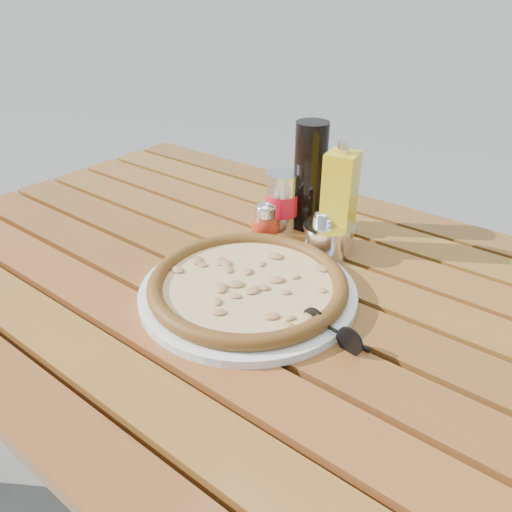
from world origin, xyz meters
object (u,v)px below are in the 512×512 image
Objects in this scene: sunglasses at (333,331)px; pepper_shaker at (265,223)px; plate at (248,291)px; soda_can at (282,202)px; parmesan_tin at (328,238)px; oregano_shaker at (323,230)px; dark_bottle at (310,176)px; table at (249,310)px; pizza at (248,283)px; olive_oil_cruet at (339,202)px.

pepper_shaker is at bearing 152.72° from sunglasses.
soda_can is (-0.10, 0.24, 0.05)m from plate.
parmesan_tin is at bearing 15.11° from pepper_shaker.
parmesan_tin is at bearing 130.42° from sunglasses.
oregano_shaker is 0.02m from parmesan_tin.
dark_bottle reaches higher than sunglasses.
table is 11.67× the size of soda_can.
oregano_shaker is at bearing 87.08° from pizza.
soda_can is (-0.10, 0.24, 0.04)m from pizza.
sunglasses is (0.27, -0.25, -0.04)m from soda_can.
pizza is 0.30m from dark_bottle.
dark_bottle reaches higher than pepper_shaker.
parmesan_tin is (0.03, 0.21, 0.01)m from pizza.
olive_oil_cruet reaches higher than soda_can.
plate is at bearing -77.03° from dark_bottle.
plate is 4.39× the size of pepper_shaker.
dark_bottle is 1.80× the size of parmesan_tin.
parmesan_tin is (0.13, -0.03, -0.03)m from soda_can.
pepper_shaker is at bearing -164.89° from parmesan_tin.
plate is at bearing -66.73° from soda_can.
table is 0.21m from oregano_shaker.
parmesan_tin is (0.03, 0.21, 0.02)m from plate.
table is 11.44× the size of parmesan_tin.
table is 17.07× the size of oregano_shaker.
oregano_shaker reaches higher than table.
pepper_shaker reaches higher than pizza.
sunglasses is at bearing -5.01° from pizza.
plate is 2.94× the size of parmesan_tin.
olive_oil_cruet reaches higher than table.
parmesan_tin is (0.07, 0.16, 0.11)m from table.
olive_oil_cruet reaches higher than parmesan_tin.
pepper_shaker is (-0.10, 0.17, 0.02)m from pizza.
plate is at bearing -177.17° from sunglasses.
soda_can is at bearing -133.55° from dark_bottle.
soda_can is 0.98× the size of parmesan_tin.
pizza is 1.99× the size of dark_bottle.
soda_can is at bearing 165.52° from parmesan_tin.
sunglasses is at bearing -57.42° from parmesan_tin.
soda_can is (-0.11, 0.02, 0.02)m from oregano_shaker.
pepper_shaker is 0.68× the size of soda_can.
pizza is (0.04, -0.05, 0.10)m from table.
oregano_shaker reaches higher than sunglasses.
dark_bottle reaches higher than soda_can.
dark_bottle is 0.08m from soda_can.
olive_oil_cruet is (0.03, 0.23, 0.09)m from plate.
pepper_shaker is (-0.10, 0.17, 0.03)m from plate.
plate is 3.00× the size of soda_can.
parmesan_tin reaches higher than pizza.
table is at bearing -64.65° from pepper_shaker.
oregano_shaker is at bearing -12.09° from soda_can.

